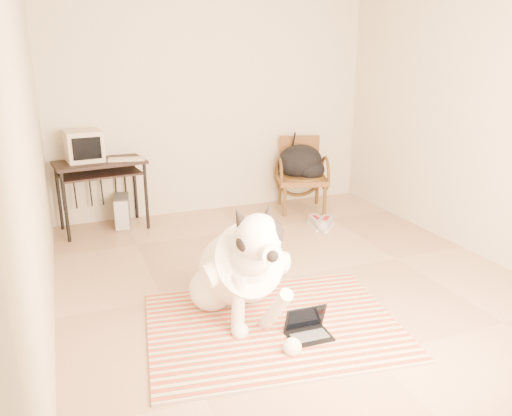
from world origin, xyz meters
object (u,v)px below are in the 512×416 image
dog (241,269)px  laptop (308,328)px  computer_desk (100,171)px  pc_tower (122,211)px  rattan_chair (301,174)px  crt_monitor (84,146)px  backpack (302,163)px

dog → laptop: bearing=-52.4°
dog → computer_desk: bearing=107.7°
pc_tower → rattan_chair: size_ratio=0.44×
crt_monitor → rattan_chair: (2.59, -0.18, -0.51)m
dog → pc_tower: 2.57m
laptop → dog: bearing=127.6°
dog → rattan_chair: (1.67, 2.34, 0.06)m
computer_desk → pc_tower: (0.20, 0.05, -0.51)m
pc_tower → rattan_chair: 2.27m
pc_tower → backpack: (2.23, -0.20, 0.44)m
pc_tower → rattan_chair: bearing=-3.9°
laptop → pc_tower: 3.09m
laptop → rattan_chair: 3.11m
pc_tower → backpack: backpack is taller
computer_desk → crt_monitor: bearing=153.4°
rattan_chair → backpack: size_ratio=1.59×
pc_tower → backpack: 2.28m
laptop → computer_desk: bearing=111.2°
dog → computer_desk: size_ratio=1.38×
computer_desk → rattan_chair: (2.45, -0.10, -0.23)m
crt_monitor → backpack: bearing=-4.9°
laptop → crt_monitor: 3.35m
crt_monitor → backpack: size_ratio=0.73×
rattan_chair → dog: bearing=-125.5°
dog → backpack: bearing=54.2°
backpack → pc_tower: bearing=174.9°
crt_monitor → rattan_chair: 2.65m
crt_monitor → backpack: (2.57, -0.22, -0.35)m
laptop → backpack: size_ratio=0.55×
computer_desk → backpack: (2.43, -0.15, -0.07)m
crt_monitor → backpack: crt_monitor is taller
dog → crt_monitor: 2.74m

